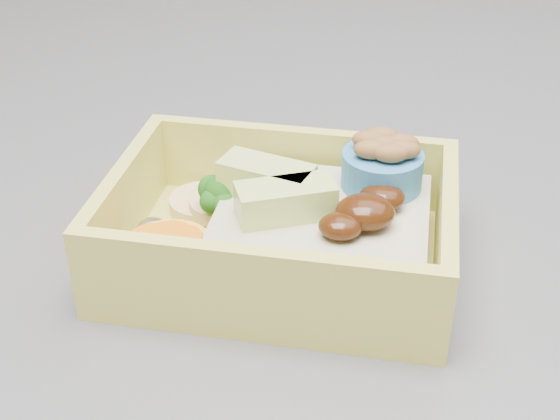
{
  "coord_description": "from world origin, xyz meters",
  "views": [
    {
      "loc": [
        -0.01,
        -0.52,
        1.18
      ],
      "look_at": [
        -0.03,
        -0.17,
        0.96
      ],
      "focal_mm": 50.0,
      "sensor_mm": 36.0,
      "label": 1
    }
  ],
  "objects": [
    {
      "name": "bento_box",
      "position": [
        -0.03,
        -0.17,
        0.94
      ],
      "size": [
        0.2,
        0.15,
        0.07
      ],
      "rotation": [
        0.0,
        0.0,
        -0.12
      ],
      "color": "#D1CC56",
      "rests_on": "island"
    }
  ]
}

